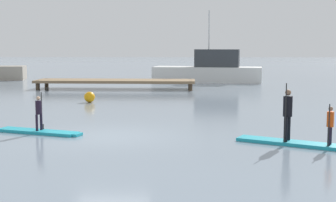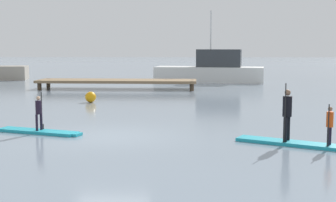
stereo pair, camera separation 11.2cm
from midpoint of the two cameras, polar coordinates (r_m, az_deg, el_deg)
The scene contains 9 objects.
ground_plane at distance 15.63m, azimuth -6.84°, elevation -4.20°, with size 240.00×240.00×0.00m, color gray.
paddleboard_near at distance 16.57m, azimuth -15.10°, elevation -3.59°, with size 3.13×1.47×0.10m.
paddler_child_solo at distance 16.47m, azimuth -15.15°, elevation -1.18°, with size 0.26×0.39×1.29m.
paddleboard_far at distance 14.56m, azimuth 15.59°, elevation -5.00°, with size 3.55×2.16×0.10m.
paddler_adult at distance 14.48m, azimuth 14.40°, elevation -1.25°, with size 0.37×0.45×1.75m.
paddler_child_front at distance 14.24m, azimuth 19.15°, elevation -2.61°, with size 0.26×0.36×1.21m.
fishing_boat_white_large at distance 39.22m, azimuth 5.38°, elevation 3.75°, with size 9.14×3.77×5.87m.
floating_dock at distance 32.91m, azimuth -6.06°, elevation 2.40°, with size 10.96×2.55×0.64m.
mooring_buoy_near at distance 25.12m, azimuth -9.21°, elevation 0.48°, with size 0.57×0.57×0.57m, color orange.
Camera 2 is at (2.82, -15.11, 2.90)m, focal length 50.46 mm.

